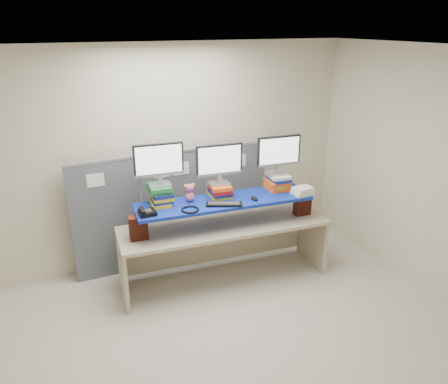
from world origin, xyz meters
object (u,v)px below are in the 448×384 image
blue_board (224,201)px  monitor_left (159,162)px  monitor_right (279,153)px  keyboard (224,204)px  desk (224,236)px  desk_phone (147,212)px  monitor_center (219,162)px

blue_board → monitor_left: bearing=170.6°
monitor_right → keyboard: 0.95m
desk → desk_phone: 1.05m
desk_phone → blue_board: bearing=2.2°
monitor_center → keyboard: 0.49m
desk → blue_board: size_ratio=1.23×
monitor_center → keyboard: bearing=-97.4°
monitor_left → monitor_right: size_ratio=1.00×
blue_board → keyboard: keyboard is taller
desk_phone → monitor_left: bearing=43.8°
blue_board → desk: bearing=-175.1°
desk → monitor_center: monitor_center is taller
desk → keyboard: (-0.06, -0.14, 0.48)m
desk_phone → monitor_center: bearing=9.5°
monitor_center → desk_phone: bearing=-165.4°
blue_board → monitor_left: monitor_left is taller
monitor_left → monitor_center: 0.71m
monitor_center → keyboard: monitor_center is taller
blue_board → desk_phone: bearing=-172.7°
monitor_left → monitor_right: (1.45, -0.13, -0.04)m
monitor_center → monitor_right: (0.75, -0.06, 0.04)m
monitor_left → desk_phone: bearing=-131.0°
monitor_left → desk_phone: monitor_left is taller
monitor_right → desk_phone: monitor_right is taller
monitor_right → monitor_center: bearing=-180.0°
desk → desk_phone: bearing=-172.7°
monitor_center → monitor_right: bearing=0.0°
monitor_center → monitor_right: monitor_right is taller
blue_board → desk_phone: size_ratio=11.58×
blue_board → keyboard: (-0.06, -0.14, 0.03)m
desk → blue_board: (0.00, 0.00, 0.45)m
blue_board → monitor_right: monitor_right is taller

